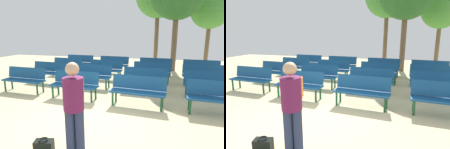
# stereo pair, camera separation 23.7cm
# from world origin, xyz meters

# --- Properties ---
(ground_plane) EXTENTS (24.00, 24.00, 0.00)m
(ground_plane) POSITION_xyz_m (0.00, 0.00, 0.00)
(ground_plane) COLOR beige
(bench_r0_c0) EXTENTS (1.62, 0.56, 0.87)m
(bench_r0_c0) POSITION_xyz_m (-2.99, 1.83, 0.50)
(bench_r0_c0) COLOR navy
(bench_r0_c0) RESTS_ON ground_plane
(bench_r0_c1) EXTENTS (1.63, 0.60, 0.87)m
(bench_r0_c1) POSITION_xyz_m (-0.91, 1.63, 0.50)
(bench_r0_c1) COLOR navy
(bench_r0_c1) RESTS_ON ground_plane
(bench_r0_c2) EXTENTS (1.63, 0.61, 0.87)m
(bench_r0_c2) POSITION_xyz_m (1.18, 1.46, 0.50)
(bench_r0_c2) COLOR navy
(bench_r0_c2) RESTS_ON ground_plane
(bench_r0_c3) EXTENTS (1.63, 0.58, 0.87)m
(bench_r0_c3) POSITION_xyz_m (3.30, 1.36, 0.50)
(bench_r0_c3) COLOR navy
(bench_r0_c3) RESTS_ON ground_plane
(bench_r1_c0) EXTENTS (1.63, 0.61, 0.87)m
(bench_r1_c0) POSITION_xyz_m (-2.91, 3.23, 0.50)
(bench_r1_c0) COLOR navy
(bench_r1_c0) RESTS_ON ground_plane
(bench_r1_c1) EXTENTS (1.63, 0.58, 0.87)m
(bench_r1_c1) POSITION_xyz_m (-0.85, 3.03, 0.50)
(bench_r1_c1) COLOR navy
(bench_r1_c1) RESTS_ON ground_plane
(bench_r1_c2) EXTENTS (1.62, 0.57, 0.87)m
(bench_r1_c2) POSITION_xyz_m (1.25, 2.89, 0.50)
(bench_r1_c2) COLOR navy
(bench_r1_c2) RESTS_ON ground_plane
(bench_r1_c3) EXTENTS (1.63, 0.59, 0.87)m
(bench_r1_c3) POSITION_xyz_m (3.37, 2.72, 0.50)
(bench_r1_c3) COLOR navy
(bench_r1_c3) RESTS_ON ground_plane
(bench_r2_c0) EXTENTS (1.64, 0.64, 0.87)m
(bench_r2_c0) POSITION_xyz_m (-2.79, 4.65, 0.50)
(bench_r2_c0) COLOR navy
(bench_r2_c0) RESTS_ON ground_plane
(bench_r2_c1) EXTENTS (1.62, 0.57, 0.87)m
(bench_r2_c1) POSITION_xyz_m (-0.70, 4.44, 0.50)
(bench_r2_c1) COLOR navy
(bench_r2_c1) RESTS_ON ground_plane
(bench_r2_c2) EXTENTS (1.63, 0.61, 0.87)m
(bench_r2_c2) POSITION_xyz_m (1.42, 4.32, 0.50)
(bench_r2_c2) COLOR navy
(bench_r2_c2) RESTS_ON ground_plane
(bench_r2_c3) EXTENTS (1.62, 0.57, 0.87)m
(bench_r2_c3) POSITION_xyz_m (3.46, 4.18, 0.50)
(bench_r2_c3) COLOR navy
(bench_r2_c3) RESTS_ON ground_plane
(bench_r3_c0) EXTENTS (1.62, 0.56, 0.87)m
(bench_r3_c0) POSITION_xyz_m (-2.72, 6.05, 0.50)
(bench_r3_c0) COLOR navy
(bench_r3_c0) RESTS_ON ground_plane
(bench_r3_c1) EXTENTS (1.63, 0.58, 0.87)m
(bench_r3_c1) POSITION_xyz_m (-0.67, 5.92, 0.50)
(bench_r3_c1) COLOR navy
(bench_r3_c1) RESTS_ON ground_plane
(bench_r3_c2) EXTENTS (1.63, 0.60, 0.87)m
(bench_r3_c2) POSITION_xyz_m (1.53, 5.74, 0.50)
(bench_r3_c2) COLOR navy
(bench_r3_c2) RESTS_ON ground_plane
(bench_r3_c3) EXTENTS (1.64, 0.62, 0.87)m
(bench_r3_c3) POSITION_xyz_m (3.62, 5.55, 0.50)
(bench_r3_c3) COLOR navy
(bench_r3_c3) RESTS_ON ground_plane
(tree_2) EXTENTS (2.41, 2.41, 4.77)m
(tree_2) POSITION_xyz_m (4.64, 9.74, 3.54)
(tree_2) COLOR brown
(tree_2) RESTS_ON ground_plane
(visitor_with_backpack) EXTENTS (0.45, 0.59, 1.65)m
(visitor_with_backpack) POSITION_xyz_m (0.41, -1.12, 0.94)
(visitor_with_backpack) COLOR navy
(visitor_with_backpack) RESTS_ON ground_plane
(handbag) EXTENTS (0.35, 0.25, 0.29)m
(handbag) POSITION_xyz_m (-0.13, -1.26, 0.13)
(handbag) COLOR black
(handbag) RESTS_ON ground_plane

